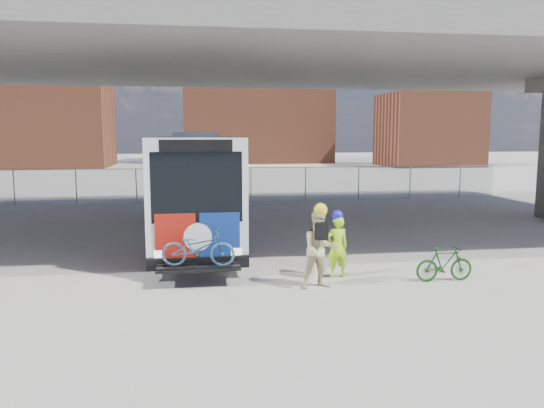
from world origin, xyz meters
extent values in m
plane|color=#9E9991|center=(0.00, 0.00, 0.00)|extent=(160.00, 160.00, 0.00)
cube|color=silver|center=(-2.00, 2.94, 1.95)|extent=(2.55, 12.00, 3.20)
cube|color=black|center=(-2.00, 3.44, 2.59)|extent=(2.61, 11.00, 1.28)
cube|color=black|center=(-2.00, -3.01, 2.33)|extent=(2.24, 0.12, 1.76)
cube|color=black|center=(-2.00, -3.01, 3.36)|extent=(1.78, 0.12, 0.30)
cube|color=black|center=(-2.00, -3.11, 0.45)|extent=(2.55, 0.20, 0.30)
cube|color=#97140B|center=(-2.55, -3.08, 1.10)|extent=(1.00, 0.08, 1.20)
cube|color=navy|center=(-1.45, -3.08, 1.10)|extent=(1.00, 0.08, 1.20)
cylinder|color=silver|center=(-2.00, -3.10, 1.10)|extent=(0.70, 0.06, 0.70)
cube|color=gray|center=(-2.00, 2.94, 3.62)|extent=(1.28, 7.20, 0.14)
cube|color=black|center=(-2.00, -3.61, 0.45)|extent=(2.00, 0.70, 0.06)
cylinder|color=black|center=(-3.15, -1.46, 0.50)|extent=(0.30, 1.00, 1.00)
cylinder|color=black|center=(-0.85, -1.46, 0.50)|extent=(0.30, 1.00, 1.00)
cylinder|color=black|center=(-3.15, 7.14, 0.50)|extent=(0.30, 1.00, 1.00)
cylinder|color=black|center=(-0.85, 7.14, 0.50)|extent=(0.30, 1.00, 1.00)
cube|color=#97140B|center=(-3.30, -0.86, 1.30)|extent=(0.06, 2.60, 1.70)
cube|color=navy|center=(-3.30, 0.74, 1.30)|extent=(0.06, 1.40, 1.70)
cube|color=#97140B|center=(-0.70, -0.86, 1.30)|extent=(0.06, 2.60, 1.70)
cube|color=navy|center=(-0.70, 0.74, 1.30)|extent=(0.06, 1.40, 1.70)
imported|color=#385C7C|center=(-2.00, -3.61, 0.94)|extent=(1.84, 0.89, 0.93)
cube|color=#605E59|center=(0.00, 4.00, 6.75)|extent=(40.00, 16.00, 1.50)
cube|color=#605E59|center=(0.00, 4.00, 7.55)|extent=(40.00, 0.60, 0.80)
cylinder|color=gray|center=(-8.00, 12.00, 0.90)|extent=(0.06, 0.06, 1.80)
cylinder|color=gray|center=(-4.00, 12.00, 0.90)|extent=(0.06, 0.06, 1.80)
cylinder|color=gray|center=(0.00, 12.00, 0.90)|extent=(0.06, 0.06, 1.80)
cylinder|color=gray|center=(4.00, 12.00, 0.90)|extent=(0.06, 0.06, 1.80)
cylinder|color=gray|center=(8.00, 12.00, 0.90)|extent=(0.06, 0.06, 1.80)
cylinder|color=gray|center=(12.00, 12.00, 0.90)|extent=(0.06, 0.06, 1.80)
plane|color=gray|center=(0.00, 12.00, 0.90)|extent=(30.00, 0.00, 30.00)
cube|color=gray|center=(0.00, 12.00, 1.82)|extent=(30.00, 0.05, 0.04)
cube|color=brown|center=(-18.00, 45.00, 5.00)|extent=(14.00, 10.00, 10.00)
cube|color=brown|center=(6.00, 52.00, 6.00)|extent=(18.00, 12.00, 12.00)
cube|color=brown|center=(24.00, 40.00, 4.00)|extent=(10.00, 8.00, 8.00)
cylinder|color=brown|center=(14.00, 55.00, 12.50)|extent=(2.20, 2.20, 25.00)
cylinder|color=white|center=(0.94, -3.36, 0.47)|extent=(0.28, 0.28, 0.95)
sphere|color=white|center=(0.94, -3.36, 0.95)|extent=(0.28, 0.28, 0.28)
imported|color=#A2E918|center=(1.51, -3.36, 0.79)|extent=(0.62, 0.45, 1.58)
sphere|color=#171BCB|center=(1.51, -3.36, 1.60)|extent=(0.27, 0.27, 0.27)
imported|color=#D4C388|center=(0.85, -4.21, 0.93)|extent=(0.98, 0.80, 1.86)
sphere|color=yellow|center=(0.85, -4.21, 1.88)|extent=(0.32, 0.32, 0.32)
cube|color=black|center=(0.83, -4.41, 1.41)|extent=(0.30, 0.19, 0.40)
imported|color=#154415|center=(4.05, -4.12, 0.44)|extent=(1.47, 0.42, 0.88)
camera|label=1|loc=(-2.10, -16.16, 3.67)|focal=35.00mm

